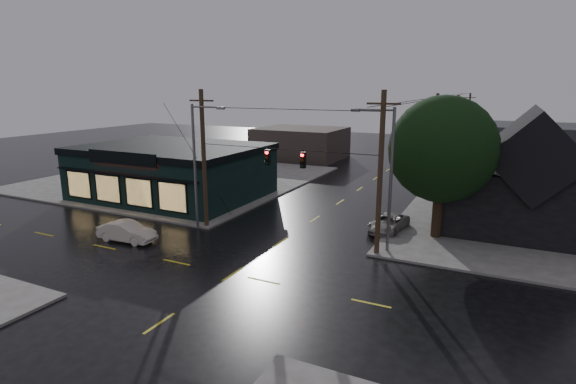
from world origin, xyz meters
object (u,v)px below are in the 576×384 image
at_px(suv_silver, 388,223).
at_px(utility_pole_ne, 376,255).
at_px(utility_pole_nw, 207,227).
at_px(sedan_cream, 127,232).
at_px(corner_tree, 442,150).

bearing_deg(suv_silver, utility_pole_ne, -76.59).
relative_size(utility_pole_nw, sedan_cream, 2.45).
xyz_separation_m(utility_pole_nw, sedan_cream, (-3.00, -4.96, 0.68)).
bearing_deg(utility_pole_nw, utility_pole_ne, 0.00).
xyz_separation_m(utility_pole_ne, sedan_cream, (-16.00, -4.96, 0.68)).
distance_m(utility_pole_ne, suv_silver, 5.11).
xyz_separation_m(utility_pole_nw, suv_silver, (12.50, 5.05, 0.60)).
relative_size(corner_tree, utility_pole_nw, 0.95).
relative_size(utility_pole_ne, sedan_cream, 2.45).
bearing_deg(sedan_cream, corner_tree, -66.08).
distance_m(corner_tree, utility_pole_ne, 8.45).
xyz_separation_m(utility_pole_ne, suv_silver, (-0.50, 5.05, 0.60)).
height_order(corner_tree, sedan_cream, corner_tree).
distance_m(corner_tree, utility_pole_nw, 17.74).
xyz_separation_m(corner_tree, utility_pole_nw, (-15.86, -4.94, -6.23)).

